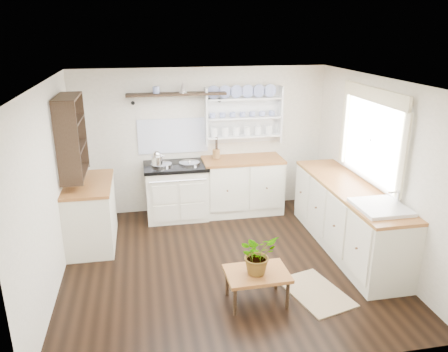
{
  "coord_description": "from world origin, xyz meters",
  "views": [
    {
      "loc": [
        -0.94,
        -4.85,
        2.88
      ],
      "look_at": [
        0.04,
        0.25,
        1.1
      ],
      "focal_mm": 35.0,
      "sensor_mm": 36.0,
      "label": 1
    }
  ],
  "objects": [
    {
      "name": "floor",
      "position": [
        0.0,
        0.0,
        0.0
      ],
      "size": [
        4.0,
        3.8,
        0.01
      ],
      "primitive_type": "cube",
      "color": "black",
      "rests_on": "ground"
    },
    {
      "name": "wall_back",
      "position": [
        0.0,
        1.9,
        1.15
      ],
      "size": [
        4.0,
        0.02,
        2.3
      ],
      "primitive_type": "cube",
      "color": "beige",
      "rests_on": "ground"
    },
    {
      "name": "wall_right",
      "position": [
        2.0,
        0.0,
        1.15
      ],
      "size": [
        0.02,
        3.8,
        2.3
      ],
      "primitive_type": "cube",
      "color": "beige",
      "rests_on": "ground"
    },
    {
      "name": "wall_left",
      "position": [
        -2.0,
        0.0,
        1.15
      ],
      "size": [
        0.02,
        3.8,
        2.3
      ],
      "primitive_type": "cube",
      "color": "beige",
      "rests_on": "ground"
    },
    {
      "name": "ceiling",
      "position": [
        0.0,
        0.0,
        2.3
      ],
      "size": [
        4.0,
        3.8,
        0.01
      ],
      "primitive_type": "cube",
      "color": "white",
      "rests_on": "wall_back"
    },
    {
      "name": "window",
      "position": [
        1.95,
        0.15,
        1.56
      ],
      "size": [
        0.08,
        1.55,
        1.22
      ],
      "color": "white",
      "rests_on": "wall_right"
    },
    {
      "name": "aga_cooker",
      "position": [
        -0.47,
        1.57,
        0.44
      ],
      "size": [
        0.97,
        0.68,
        0.9
      ],
      "color": "white",
      "rests_on": "floor"
    },
    {
      "name": "back_cabinets",
      "position": [
        0.6,
        1.6,
        0.46
      ],
      "size": [
        1.27,
        0.63,
        0.9
      ],
      "color": "white",
      "rests_on": "floor"
    },
    {
      "name": "right_cabinets",
      "position": [
        1.7,
        0.1,
        0.46
      ],
      "size": [
        0.62,
        2.43,
        0.9
      ],
      "color": "white",
      "rests_on": "floor"
    },
    {
      "name": "belfast_sink",
      "position": [
        1.7,
        -0.65,
        0.8
      ],
      "size": [
        0.55,
        0.6,
        0.45
      ],
      "color": "white",
      "rests_on": "right_cabinets"
    },
    {
      "name": "left_cabinets",
      "position": [
        -1.7,
        0.9,
        0.46
      ],
      "size": [
        0.62,
        1.13,
        0.9
      ],
      "color": "white",
      "rests_on": "floor"
    },
    {
      "name": "plate_rack",
      "position": [
        0.65,
        1.86,
        1.56
      ],
      "size": [
        1.2,
        0.22,
        0.9
      ],
      "color": "white",
      "rests_on": "wall_back"
    },
    {
      "name": "high_shelf",
      "position": [
        -0.4,
        1.78,
        1.91
      ],
      "size": [
        1.5,
        0.29,
        0.16
      ],
      "color": "black",
      "rests_on": "wall_back"
    },
    {
      "name": "left_shelving",
      "position": [
        -1.84,
        0.9,
        1.55
      ],
      "size": [
        0.28,
        0.8,
        1.05
      ],
      "primitive_type": "cube",
      "color": "black",
      "rests_on": "wall_left"
    },
    {
      "name": "kettle",
      "position": [
        -0.75,
        1.45,
        1.03
      ],
      "size": [
        0.17,
        0.17,
        0.2
      ],
      "primitive_type": null,
      "color": "silver",
      "rests_on": "aga_cooker"
    },
    {
      "name": "utensil_crock",
      "position": [
        0.19,
        1.68,
        0.98
      ],
      "size": [
        0.12,
        0.12,
        0.14
      ],
      "primitive_type": "cylinder",
      "color": "brown",
      "rests_on": "back_cabinets"
    },
    {
      "name": "center_table",
      "position": [
        0.19,
        -0.87,
        0.32
      ],
      "size": [
        0.69,
        0.5,
        0.37
      ],
      "rotation": [
        0.0,
        0.0,
        0.02
      ],
      "color": "brown",
      "rests_on": "floor"
    },
    {
      "name": "potted_plant",
      "position": [
        0.19,
        -0.87,
        0.59
      ],
      "size": [
        0.5,
        0.47,
        0.45
      ],
      "primitive_type": "imported",
      "rotation": [
        0.0,
        0.0,
        0.36
      ],
      "color": "#3F7233",
      "rests_on": "center_table"
    },
    {
      "name": "floor_rug",
      "position": [
        0.89,
        -0.84,
        0.01
      ],
      "size": [
        0.75,
        0.96,
        0.02
      ],
      "primitive_type": "cube",
      "rotation": [
        0.0,
        0.0,
        0.26
      ],
      "color": "#9A8159",
      "rests_on": "floor"
    }
  ]
}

